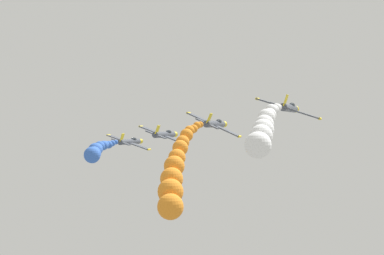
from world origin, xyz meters
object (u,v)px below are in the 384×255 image
airplane_lead (130,142)px  airplane_left_inner (165,134)px  airplane_left_outer (289,108)px  airplane_right_inner (215,124)px

airplane_lead → airplane_left_inner: bearing=-41.4°
airplane_lead → airplane_left_inner: (11.26, -9.93, 1.59)m
airplane_lead → airplane_left_inner: 15.09m
airplane_lead → airplane_left_outer: 46.40m
airplane_left_inner → airplane_right_inner: 15.52m
airplane_right_inner → airplane_left_inner: bearing=142.4°
airplane_lead → airplane_left_outer: (36.82, -27.67, 5.64)m
airplane_lead → airplane_right_inner: bearing=-39.5°
airplane_right_inner → airplane_lead: bearing=140.5°
airplane_lead → airplane_left_outer: size_ratio=1.00×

